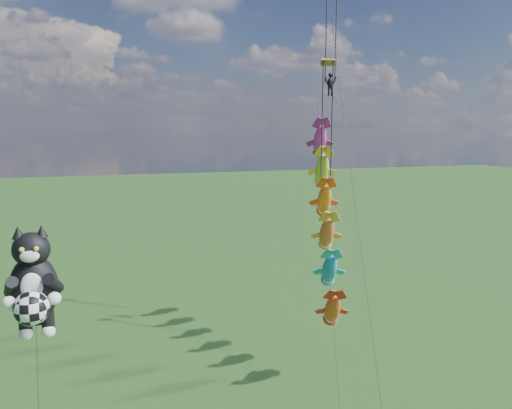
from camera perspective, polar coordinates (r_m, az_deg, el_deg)
name	(u,v)px	position (r m, az deg, el deg)	size (l,w,h in m)	color
cat_kite_rig	(33,285)	(25.37, -24.12, -8.35)	(2.48, 4.07, 11.79)	brown
fish_windsock_rig	(326,216)	(34.46, 7.96, -1.34)	(5.23, 15.18, 18.00)	brown
parafoil_rig	(332,79)	(35.99, 8.64, 14.04)	(5.05, 17.08, 27.17)	brown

